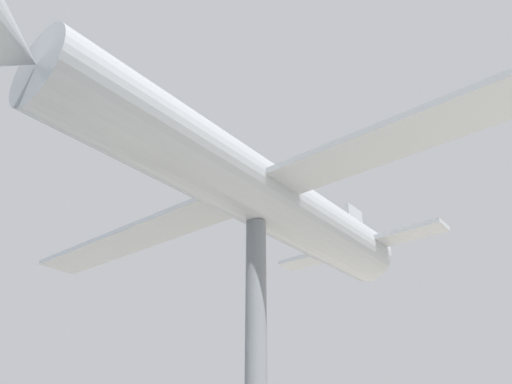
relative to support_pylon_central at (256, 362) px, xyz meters
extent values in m
cylinder|color=slate|center=(0.00, 0.00, 0.00)|extent=(0.57, 0.57, 7.73)
cylinder|color=#93999E|center=(0.00, 0.00, 4.87)|extent=(6.60, 13.98, 2.01)
cube|color=#93999E|center=(0.00, 0.00, 4.87)|extent=(20.75, 8.67, 0.18)
cube|color=#93999E|center=(2.07, -5.86, 5.02)|extent=(6.80, 3.23, 0.18)
cube|color=#93999E|center=(2.07, -5.86, 5.89)|extent=(0.54, 1.10, 1.65)
cone|color=#93999E|center=(-2.56, 7.23, 4.87)|extent=(2.01, 1.71, 1.70)
camera|label=1|loc=(-11.21, 6.89, -2.12)|focal=35.00mm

